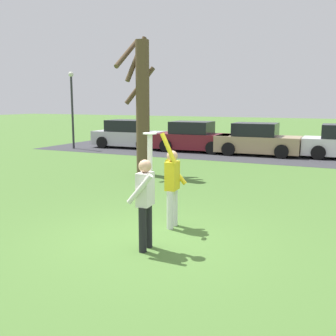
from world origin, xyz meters
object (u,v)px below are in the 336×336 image
Objects in this scene: person_catcher at (145,197)px; bare_tree_tall at (142,104)px; lamppost_by_lot at (72,102)px; parked_car_maroon at (194,138)px; parked_car_silver at (129,135)px; parked_car_tan at (257,140)px; frisbee_disc at (150,133)px; person_defender at (172,182)px.

bare_tree_tall is at bearing 24.66° from person_catcher.
parked_car_maroon is at bearing 14.52° from lamppost_by_lot.
parked_car_tan is (7.47, -0.07, 0.00)m from parked_car_silver.
person_catcher is 1.13m from frisbee_disc.
lamppost_by_lot is at bearing 38.06° from person_catcher.
person_catcher is 0.49× the size of lamppost_by_lot.
bare_tree_tall reaches higher than person_catcher.
person_catcher is at bearing -60.80° from bare_tree_tall.
bare_tree_tall is at bearing 119.92° from frisbee_disc.
lamppost_by_lot is at bearing -138.74° from person_defender.
frisbee_disc is 0.06× the size of parked_car_tan.
parked_car_tan is 7.87m from bare_tree_tall.
bare_tree_tall is (-3.73, 6.68, 1.58)m from person_catcher.
frisbee_disc is 14.49m from parked_car_maroon.
lamppost_by_lot is (-11.10, 10.79, 1.60)m from person_defender.
frisbee_disc reaches higher than parked_car_tan.
parked_car_silver is 3.64m from lamppost_by_lot.
parked_car_maroon is 7.10m from lamppost_by_lot.
parked_car_silver is 1.00× the size of parked_car_maroon.
frisbee_disc is at bearing -0.00° from person_defender.
parked_car_silver is at bearing 123.90° from bare_tree_tall.
parked_car_tan is at bearing 70.32° from bare_tree_tall.
person_defender is 0.41× the size of bare_tree_tall.
parked_car_silver is at bearing 177.18° from parked_car_maroon.
person_catcher reaches higher than person_defender.
person_catcher is 16.64m from lamppost_by_lot.
person_defender is at bearing -58.00° from parked_car_silver.
person_catcher is 13.94m from parked_car_tan.
bare_tree_tall reaches higher than parked_car_tan.
frisbee_disc is at bearing -46.91° from lamppost_by_lot.
person_defender is at bearing 94.54° from frisbee_disc.
lamppost_by_lot is (-2.59, -1.77, 1.86)m from parked_car_silver.
bare_tree_tall reaches higher than frisbee_disc.
person_catcher is at bearing -73.93° from parked_car_maroon.
frisbee_disc is 7.47m from bare_tree_tall.
parked_car_tan is (-1.16, 13.89, -0.25)m from person_catcher.
bare_tree_tall is (-2.58, -7.21, 1.83)m from parked_car_tan.
frisbee_disc is at bearing -0.00° from person_catcher.
parked_car_silver is (-8.61, 13.73, -1.37)m from frisbee_disc.
person_defender is 0.49× the size of parked_car_silver.
person_defender is at bearing -72.50° from parked_car_maroon.
frisbee_disc is 0.06× the size of lamppost_by_lot.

